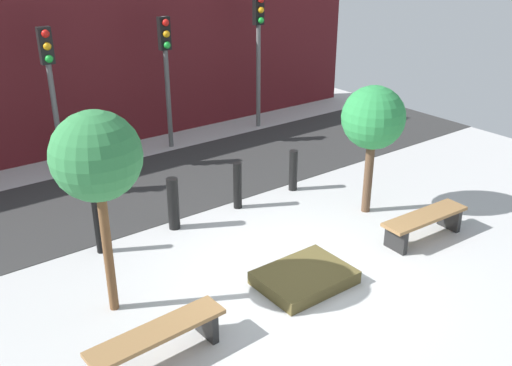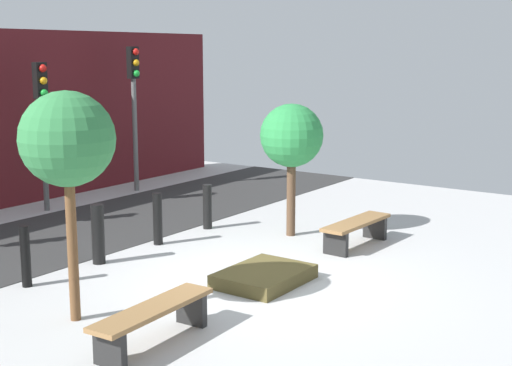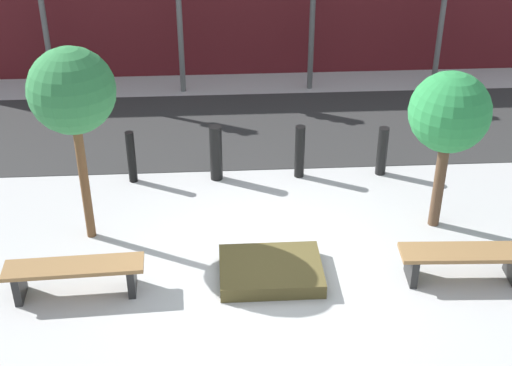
% 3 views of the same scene
% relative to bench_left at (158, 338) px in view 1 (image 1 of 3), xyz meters
% --- Properties ---
extents(ground_plane, '(18.00, 18.00, 0.00)m').
position_rel_bench_left_xyz_m(ground_plane, '(2.66, 0.31, -0.34)').
color(ground_plane, '#B6B6B6').
extents(road_strip, '(18.00, 3.40, 0.01)m').
position_rel_bench_left_xyz_m(road_strip, '(2.66, 4.98, -0.34)').
color(road_strip, '#2F2F2F').
rests_on(road_strip, ground).
extents(building_facade, '(16.20, 0.50, 3.96)m').
position_rel_bench_left_xyz_m(building_facade, '(2.66, 8.16, 1.64)').
color(building_facade, '#511419').
rests_on(building_facade, ground).
extents(bench_left, '(1.87, 0.51, 0.48)m').
position_rel_bench_left_xyz_m(bench_left, '(0.00, 0.00, 0.00)').
color(bench_left, black).
rests_on(bench_left, ground).
extents(bench_right, '(1.80, 0.53, 0.48)m').
position_rel_bench_left_xyz_m(bench_right, '(5.32, 0.00, -0.00)').
color(bench_right, black).
rests_on(bench_right, ground).
extents(planter_bed, '(1.43, 1.07, 0.21)m').
position_rel_bench_left_xyz_m(planter_bed, '(2.66, 0.20, -0.24)').
color(planter_bed, brown).
rests_on(planter_bed, ground).
extents(tree_behind_left_bench, '(1.22, 1.22, 3.00)m').
position_rel_bench_left_xyz_m(tree_behind_left_bench, '(-0.00, 1.39, 2.02)').
color(tree_behind_left_bench, brown).
rests_on(tree_behind_left_bench, ground).
extents(tree_behind_right_bench, '(1.19, 1.19, 2.52)m').
position_rel_bench_left_xyz_m(tree_behind_right_bench, '(5.32, 1.39, 1.55)').
color(tree_behind_right_bench, brown).
rests_on(tree_behind_right_bench, ground).
extents(bollard_far_left, '(0.15, 0.15, 0.94)m').
position_rel_bench_left_xyz_m(bollard_far_left, '(0.49, 3.03, 0.12)').
color(bollard_far_left, black).
rests_on(bollard_far_left, ground).
extents(bollard_left, '(0.21, 0.21, 1.00)m').
position_rel_bench_left_xyz_m(bollard_left, '(1.94, 3.03, 0.16)').
color(bollard_left, black).
rests_on(bollard_left, ground).
extents(bollard_center, '(0.17, 0.17, 0.96)m').
position_rel_bench_left_xyz_m(bollard_center, '(3.38, 3.03, 0.14)').
color(bollard_center, black).
rests_on(bollard_center, ground).
extents(bollard_right, '(0.18, 0.18, 0.89)m').
position_rel_bench_left_xyz_m(bollard_right, '(4.82, 3.03, 0.10)').
color(bollard_right, black).
rests_on(bollard_right, ground).
extents(traffic_light_mid_west, '(0.28, 0.27, 3.26)m').
position_rel_bench_left_xyz_m(traffic_light_mid_west, '(1.25, 6.96, 1.92)').
color(traffic_light_mid_west, '#5D5D5D').
rests_on(traffic_light_mid_west, ground).
extents(traffic_light_mid_east, '(0.28, 0.27, 3.24)m').
position_rel_bench_left_xyz_m(traffic_light_mid_east, '(4.07, 6.96, 1.91)').
color(traffic_light_mid_east, '#515151').
rests_on(traffic_light_mid_east, ground).
extents(traffic_light_east, '(0.28, 0.27, 3.59)m').
position_rel_bench_left_xyz_m(traffic_light_east, '(6.88, 6.97, 2.14)').
color(traffic_light_east, '#5C5C5C').
rests_on(traffic_light_east, ground).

